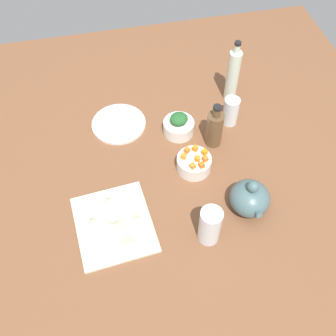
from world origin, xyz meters
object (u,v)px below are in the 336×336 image
(plate_tofu, at_px, (119,124))
(bowl_carrots, at_px, (194,163))
(bowl_greens, at_px, (179,127))
(teapot, at_px, (250,198))
(bottle_1, at_px, (215,128))
(bottle_0, at_px, (233,75))
(cutting_board, at_px, (114,224))
(drinking_glass_0, at_px, (231,111))
(drinking_glass_1, at_px, (210,226))

(plate_tofu, height_order, bowl_carrots, bowl_carrots)
(bowl_greens, height_order, teapot, teapot)
(bowl_greens, relative_size, bottle_1, 0.63)
(bottle_0, bearing_deg, cutting_board, -48.12)
(bowl_carrots, relative_size, bottle_0, 0.45)
(plate_tofu, xyz_separation_m, teapot, (0.48, 0.38, 0.05))
(bottle_0, distance_m, drinking_glass_0, 0.16)
(bottle_0, relative_size, drinking_glass_0, 2.33)
(bowl_greens, xyz_separation_m, teapot, (0.39, 0.15, 0.03))
(bottle_0, bearing_deg, bowl_carrots, -36.30)
(bottle_0, xyz_separation_m, drinking_glass_0, (0.14, -0.04, -0.06))
(teapot, xyz_separation_m, drinking_glass_0, (-0.40, 0.06, 0.00))
(bowl_greens, height_order, drinking_glass_0, drinking_glass_0)
(cutting_board, xyz_separation_m, bowl_greens, (-0.37, 0.31, 0.02))
(plate_tofu, relative_size, drinking_glass_0, 1.79)
(plate_tofu, xyz_separation_m, bowl_greens, (0.09, 0.23, 0.02))
(bowl_carrots, distance_m, bottle_0, 0.43)
(plate_tofu, height_order, bowl_greens, bowl_greens)
(cutting_board, distance_m, drinking_glass_1, 0.33)
(bowl_greens, xyz_separation_m, bottle_0, (-0.15, 0.26, 0.10))
(bowl_greens, bearing_deg, bottle_1, 55.88)
(bowl_carrots, distance_m, teapot, 0.25)
(teapot, distance_m, bottle_0, 0.55)
(cutting_board, distance_m, bottle_0, 0.77)
(plate_tofu, relative_size, bowl_greens, 1.79)
(bowl_greens, height_order, bottle_0, bottle_0)
(bowl_greens, distance_m, bottle_1, 0.15)
(bowl_carrots, bearing_deg, cutting_board, -61.42)
(bowl_greens, height_order, bottle_1, bottle_1)
(drinking_glass_0, bearing_deg, bowl_carrots, -45.48)
(plate_tofu, relative_size, bowl_carrots, 1.71)
(cutting_board, bearing_deg, plate_tofu, 169.77)
(teapot, bearing_deg, drinking_glass_1, -63.80)
(cutting_board, relative_size, drinking_glass_1, 1.92)
(bottle_0, xyz_separation_m, bottle_1, (0.23, -0.14, -0.04))
(bottle_0, height_order, drinking_glass_0, bottle_0)
(cutting_board, xyz_separation_m, teapot, (0.03, 0.47, 0.05))
(drinking_glass_1, bearing_deg, bottle_0, 156.50)
(bowl_greens, bearing_deg, drinking_glass_1, -1.33)
(bowl_greens, bearing_deg, teapot, 21.43)
(plate_tofu, xyz_separation_m, drinking_glass_1, (0.56, 0.22, 0.07))
(bottle_0, bearing_deg, bottle_1, -31.58)
(cutting_board, height_order, drinking_glass_1, drinking_glass_1)
(cutting_board, distance_m, bowl_greens, 0.48)
(drinking_glass_0, bearing_deg, teapot, -8.58)
(bowl_carrots, bearing_deg, bowl_greens, -176.01)
(bowl_carrots, height_order, bottle_1, bottle_1)
(plate_tofu, distance_m, teapot, 0.62)
(bottle_0, bearing_deg, drinking_glass_0, -17.74)
(bowl_carrots, distance_m, drinking_glass_1, 0.29)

